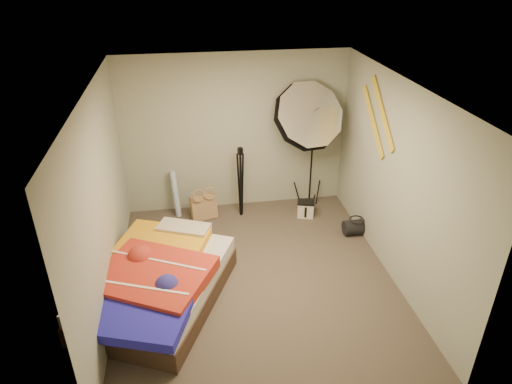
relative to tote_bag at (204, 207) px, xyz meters
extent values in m
plane|color=brown|center=(0.57, -1.62, -0.20)|extent=(4.00, 4.00, 0.00)
plane|color=silver|center=(0.57, -1.62, 2.30)|extent=(4.00, 4.00, 0.00)
plane|color=#959D8D|center=(0.57, 0.38, 1.05)|extent=(3.50, 0.00, 3.50)
plane|color=#959D8D|center=(0.57, -3.62, 1.05)|extent=(3.50, 0.00, 3.50)
plane|color=#959D8D|center=(-1.18, -1.62, 1.05)|extent=(0.00, 4.00, 4.00)
plane|color=#959D8D|center=(2.32, -1.62, 1.05)|extent=(0.00, 4.00, 4.00)
cube|color=tan|center=(0.00, 0.00, 0.00)|extent=(0.44, 0.28, 0.42)
cylinder|color=#6892CE|center=(-0.42, 0.18, 0.17)|extent=(0.16, 0.23, 0.76)
cube|color=silver|center=(1.60, -0.21, -0.08)|extent=(0.29, 0.24, 0.25)
cylinder|color=black|center=(2.22, -0.82, -0.09)|extent=(0.38, 0.24, 0.23)
cube|color=gold|center=(2.30, -1.02, 1.75)|extent=(0.02, 0.91, 0.78)
cube|color=gold|center=(2.30, -0.77, 1.55)|extent=(0.02, 0.91, 0.78)
cube|color=#402C21|center=(-0.66, -1.84, -0.08)|extent=(2.04, 2.33, 0.25)
cube|color=beige|center=(-0.66, -1.84, 0.14)|extent=(1.99, 2.27, 0.17)
cube|color=gold|center=(-0.61, -1.39, 0.26)|extent=(1.33, 1.25, 0.14)
cube|color=red|center=(-0.68, -1.99, 0.28)|extent=(1.56, 1.48, 0.15)
cube|color=#2522C3|center=(-0.79, -2.58, 0.25)|extent=(1.17, 1.05, 0.12)
cube|color=#C18C97|center=(-0.31, -1.10, 0.30)|extent=(0.74, 0.55, 0.14)
cylinder|color=black|center=(1.75, 0.13, 0.65)|extent=(0.03, 0.03, 1.71)
cube|color=black|center=(1.75, 0.13, 1.45)|extent=(0.06, 0.06, 0.11)
cone|color=white|center=(1.59, -0.03, 1.40)|extent=(1.26, 0.86, 1.25)
cylinder|color=black|center=(0.60, 0.02, 0.32)|extent=(0.05, 0.05, 1.05)
cube|color=black|center=(0.60, 0.02, 0.90)|extent=(0.08, 0.08, 0.11)
camera|label=1|loc=(-0.19, -6.26, 3.58)|focal=32.00mm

